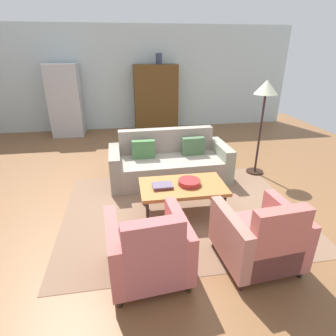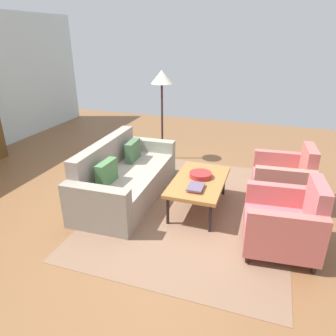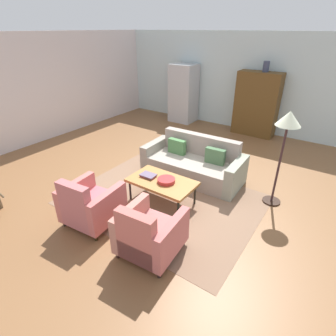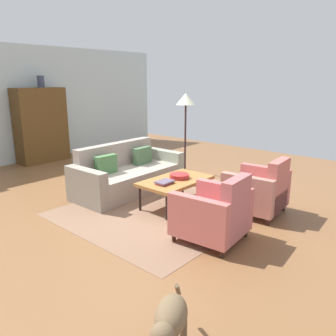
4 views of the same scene
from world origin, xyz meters
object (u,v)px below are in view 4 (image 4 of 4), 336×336
(coffee_table, at_px, (176,182))
(fruit_bowl, at_px, (179,176))
(book_stack, at_px, (165,182))
(cabinet, at_px, (41,125))
(dog, at_px, (170,320))
(vase_tall, at_px, (41,82))
(armchair_left, at_px, (216,215))
(floor_lamp, at_px, (186,106))
(armchair_right, at_px, (260,192))
(couch, at_px, (126,175))

(coffee_table, xyz_separation_m, fruit_bowl, (0.09, 0.00, 0.07))
(book_stack, height_order, cabinet, cabinet)
(cabinet, height_order, dog, cabinet)
(fruit_bowl, relative_size, vase_tall, 1.13)
(fruit_bowl, bearing_deg, vase_tall, 87.80)
(armchair_left, xyz_separation_m, floor_lamp, (2.27, 2.31, 1.10))
(coffee_table, distance_m, armchair_left, 1.31)
(book_stack, xyz_separation_m, vase_tall, (0.56, 4.49, 1.47))
(coffee_table, height_order, armchair_left, armchair_left)
(armchair_right, distance_m, fruit_bowl, 1.28)
(book_stack, xyz_separation_m, floor_lamp, (1.97, 1.17, 0.97))
(armchair_right, bearing_deg, cabinet, 89.89)
(coffee_table, bearing_deg, book_stack, -175.12)
(armchair_left, distance_m, book_stack, 1.19)
(armchair_left, relative_size, dog, 1.38)
(dog, bearing_deg, couch, -156.51)
(couch, relative_size, book_stack, 7.52)
(armchair_right, distance_m, dog, 3.10)
(book_stack, bearing_deg, coffee_table, 4.88)
(couch, bearing_deg, cabinet, -94.55)
(cabinet, relative_size, dog, 2.81)
(armchair_right, distance_m, floor_lamp, 2.78)
(coffee_table, relative_size, fruit_bowl, 3.81)
(floor_lamp, bearing_deg, coffee_table, -145.65)
(fruit_bowl, height_order, dog, fruit_bowl)
(floor_lamp, bearing_deg, armchair_right, -114.89)
(dog, bearing_deg, cabinet, -141.03)
(couch, distance_m, fruit_bowl, 1.21)
(coffee_table, height_order, cabinet, cabinet)
(dog, bearing_deg, coffee_table, -169.93)
(couch, bearing_deg, book_stack, 74.94)
(armchair_right, xyz_separation_m, cabinet, (-0.44, 5.63, 0.56))
(fruit_bowl, height_order, cabinet, cabinet)
(armchair_left, bearing_deg, coffee_table, 57.60)
(couch, height_order, cabinet, cabinet)
(couch, relative_size, armchair_left, 2.41)
(couch, relative_size, armchair_right, 2.41)
(fruit_bowl, xyz_separation_m, book_stack, (-0.39, -0.02, -0.01))
(coffee_table, height_order, armchair_right, armchair_right)
(vase_tall, bearing_deg, armchair_left, -98.68)
(armchair_left, relative_size, floor_lamp, 0.51)
(fruit_bowl, bearing_deg, floor_lamp, 35.90)
(vase_tall, relative_size, floor_lamp, 0.16)
(book_stack, bearing_deg, armchair_left, -104.82)
(couch, relative_size, vase_tall, 7.62)
(couch, height_order, fruit_bowl, couch)
(coffee_table, xyz_separation_m, armchair_right, (0.61, -1.17, -0.07))
(fruit_bowl, bearing_deg, armchair_left, -120.52)
(couch, xyz_separation_m, fruit_bowl, (0.10, -1.19, 0.19))
(armchair_left, relative_size, fruit_bowl, 2.79)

